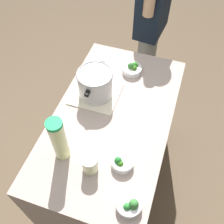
{
  "coord_description": "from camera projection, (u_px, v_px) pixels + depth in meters",
  "views": [
    {
      "loc": [
        -0.89,
        -0.3,
        2.2
      ],
      "look_at": [
        0.0,
        0.0,
        0.95
      ],
      "focal_mm": 41.92,
      "sensor_mm": 36.0,
      "label": 1
    }
  ],
  "objects": [
    {
      "name": "broccoli_bowl_front",
      "position": [
        130.0,
        205.0,
        1.26
      ],
      "size": [
        0.13,
        0.13,
        0.08
      ],
      "color": "silver",
      "rests_on": "counter_slab"
    },
    {
      "name": "broccoli_bowl_back",
      "position": [
        132.0,
        69.0,
        1.82
      ],
      "size": [
        0.13,
        0.13,
        0.08
      ],
      "color": "silver",
      "rests_on": "counter_slab"
    },
    {
      "name": "broccoli_bowl_center",
      "position": [
        122.0,
        162.0,
        1.4
      ],
      "size": [
        0.12,
        0.12,
        0.07
      ],
      "color": "silver",
      "rests_on": "counter_slab"
    },
    {
      "name": "counter_slab",
      "position": [
        112.0,
        151.0,
        1.97
      ],
      "size": [
        1.25,
        0.71,
        0.9
      ],
      "primitive_type": "cube",
      "color": "#A08E87",
      "rests_on": "ground_plane"
    },
    {
      "name": "person_cook",
      "position": [
        151.0,
        25.0,
        2.18
      ],
      "size": [
        0.5,
        0.23,
        1.62
      ],
      "color": "slate",
      "rests_on": "ground_plane"
    },
    {
      "name": "mason_jar",
      "position": [
        90.0,
        164.0,
        1.36
      ],
      "size": [
        0.09,
        0.09,
        0.11
      ],
      "color": "beige",
      "rests_on": "counter_slab"
    },
    {
      "name": "ground_plane",
      "position": [
        112.0,
        175.0,
        2.33
      ],
      "size": [
        8.0,
        8.0,
        0.0
      ],
      "primitive_type": "plane",
      "color": "brown"
    },
    {
      "name": "cooking_pot",
      "position": [
        95.0,
        83.0,
        1.64
      ],
      "size": [
        0.29,
        0.22,
        0.18
      ],
      "color": "#B7B7BC",
      "rests_on": "dish_cloth"
    },
    {
      "name": "dish_cloth",
      "position": [
        96.0,
        94.0,
        1.72
      ],
      "size": [
        0.28,
        0.3,
        0.01
      ],
      "primitive_type": "cube",
      "color": "beige",
      "rests_on": "counter_slab"
    },
    {
      "name": "lemonade_pitcher",
      "position": [
        59.0,
        140.0,
        1.33
      ],
      "size": [
        0.08,
        0.08,
        0.31
      ],
      "color": "beige",
      "rests_on": "counter_slab"
    }
  ]
}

